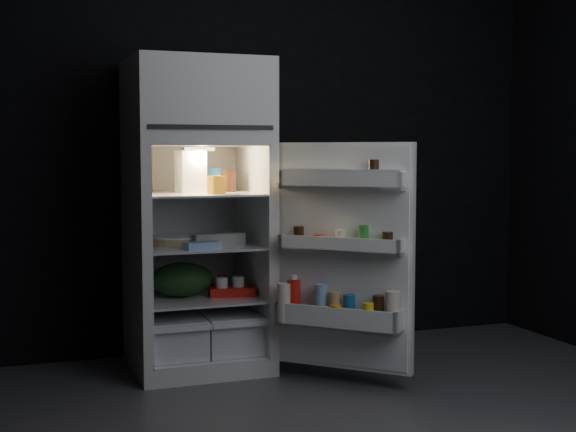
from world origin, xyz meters
name	(u,v)px	position (x,y,z in m)	size (l,w,h in m)	color
floor	(359,431)	(0.00, 0.00, 0.00)	(4.00, 3.40, 0.00)	#4C4C51
wall_back	(246,138)	(0.00, 1.70, 1.35)	(4.00, 0.00, 2.70)	black
refrigerator	(196,204)	(-0.43, 1.32, 0.96)	(0.76, 0.71, 1.78)	white
fridge_door	(343,260)	(0.22, 0.68, 0.68)	(0.64, 0.64, 1.22)	white
milk_jug	(190,172)	(-0.46, 1.30, 1.15)	(0.15, 0.15, 0.24)	white
mayo_jar	(213,180)	(-0.31, 1.36, 1.10)	(0.12, 0.12, 0.14)	#1B5596
jam_jar	(228,181)	(-0.23, 1.33, 1.09)	(0.10, 0.10, 0.13)	black
amber_bottle	(146,173)	(-0.70, 1.41, 1.14)	(0.08, 0.08, 0.22)	orange
small_carton	(217,185)	(-0.36, 1.12, 1.08)	(0.08, 0.06, 0.10)	orange
egg_carton	(218,239)	(-0.33, 1.20, 0.76)	(0.29, 0.11, 0.07)	gray
pie	(178,241)	(-0.53, 1.34, 0.75)	(0.30, 0.30, 0.04)	tan
flat_package	(202,245)	(-0.46, 1.06, 0.75)	(0.20, 0.10, 0.04)	#83A3CA
wrapped_pkg	(229,236)	(-0.20, 1.42, 0.75)	(0.13, 0.11, 0.05)	beige
produce_bag	(182,279)	(-0.52, 1.31, 0.52)	(0.36, 0.30, 0.20)	#193815
yogurt_tray	(232,291)	(-0.24, 1.23, 0.45)	(0.26, 0.14, 0.05)	red
small_can_red	(222,282)	(-0.24, 1.44, 0.47)	(0.06, 0.06, 0.09)	red
small_can_silver	(238,283)	(-0.16, 1.37, 0.47)	(0.07, 0.07, 0.09)	silver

